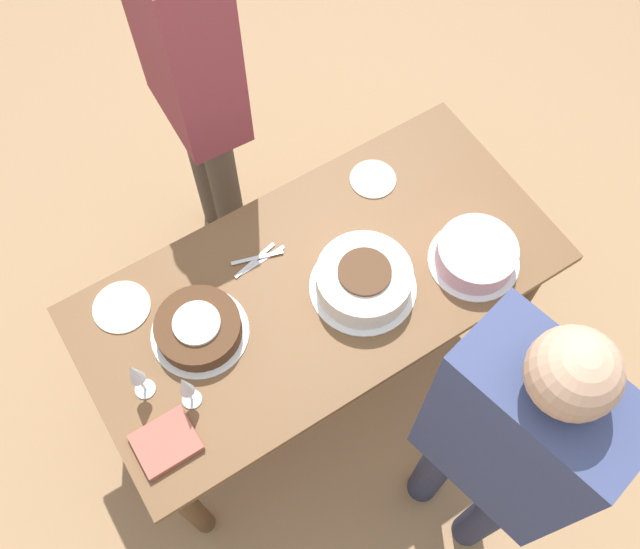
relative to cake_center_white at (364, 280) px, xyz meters
name	(u,v)px	position (x,y,z in m)	size (l,w,h in m)	color
ground_plane	(320,364)	(0.10, -0.09, -0.81)	(12.00, 12.00, 0.00)	#A87F56
dining_table	(320,299)	(0.10, -0.09, -0.18)	(1.53, 0.75, 0.76)	brown
cake_center_white	(364,280)	(0.00, 0.00, 0.00)	(0.34, 0.34, 0.11)	white
cake_front_chocolate	(199,328)	(0.51, -0.14, -0.02)	(0.30, 0.30, 0.08)	white
cake_back_decorated	(476,255)	(-0.35, 0.11, -0.01)	(0.29, 0.29, 0.09)	white
wine_glass_near	(185,386)	(0.62, 0.04, 0.07)	(0.06, 0.06, 0.19)	silver
wine_glass_far	(135,375)	(0.72, -0.06, 0.08)	(0.06, 0.06, 0.20)	silver
dessert_plate_left	(373,179)	(-0.26, -0.32, -0.05)	(0.16, 0.16, 0.01)	beige
dessert_plate_right	(122,307)	(0.67, -0.34, -0.05)	(0.18, 0.18, 0.01)	beige
fork_pile	(258,259)	(0.23, -0.26, -0.05)	(0.19, 0.06, 0.01)	silver
napkin_stack	(166,442)	(0.74, 0.11, -0.04)	(0.17, 0.14, 0.02)	#B75B4C
person_cutting	(190,70)	(0.12, -0.84, 0.22)	(0.24, 0.41, 1.71)	#4C4238
person_watching	(504,446)	(0.02, 0.64, 0.17)	(0.30, 0.44, 1.62)	#2D334C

